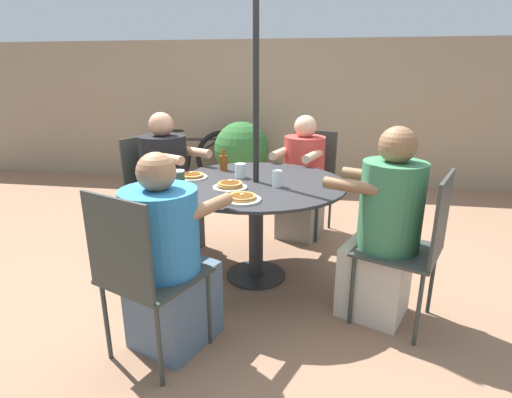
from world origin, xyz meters
name	(u,v)px	position (x,y,z in m)	size (l,w,h in m)	color
ground_plane	(256,275)	(0.00, 0.00, 0.00)	(12.00, 12.00, 0.00)	#8C664C
back_fence	(290,114)	(0.00, 2.73, 0.93)	(10.00, 0.06, 1.86)	gray
patio_table	(256,199)	(0.00, 0.00, 0.61)	(1.26, 1.26, 0.73)	#28282B
umbrella_pole	(256,119)	(0.00, 0.00, 1.16)	(0.04, 0.04, 2.33)	black
patio_chair_north	(415,242)	(0.99, -0.43, 0.54)	(0.58, 0.58, 0.94)	#333833
diner_north	(383,235)	(0.83, -0.36, 0.54)	(0.59, 0.52, 1.18)	beige
patio_chair_east	(309,175)	(0.34, 1.03, 0.54)	(0.56, 0.56, 0.94)	#333833
diner_east	(302,183)	(0.28, 0.86, 0.50)	(0.49, 0.58, 1.11)	gray
patio_chair_south	(153,184)	(-0.98, 0.47, 0.54)	(0.59, 0.59, 0.94)	#333833
diner_south	(168,190)	(-0.81, 0.39, 0.52)	(0.62, 0.56, 1.16)	#3D3D42
patio_chair_west	(141,269)	(-0.41, -1.00, 0.54)	(0.58, 0.58, 0.94)	#333833
diner_west	(168,263)	(-0.34, -0.83, 0.49)	(0.55, 0.62, 1.10)	slate
pancake_plate_a	(242,198)	(-0.01, -0.44, 0.75)	(0.22, 0.22, 0.05)	silver
pancake_plate_b	(230,186)	(-0.14, -0.20, 0.75)	(0.22, 0.22, 0.05)	silver
pancake_plate_c	(192,176)	(-0.47, 0.02, 0.75)	(0.22, 0.22, 0.04)	silver
syrup_bottle	(224,162)	(-0.30, 0.30, 0.80)	(0.09, 0.06, 0.17)	brown
coffee_cup	(178,178)	(-0.50, -0.17, 0.78)	(0.09, 0.09, 0.10)	#33513D
drinking_glass_a	(277,179)	(0.16, -0.10, 0.79)	(0.07, 0.07, 0.11)	silver
drinking_glass_b	(240,171)	(-0.13, 0.10, 0.78)	(0.08, 0.08, 0.10)	silver
bicycle	(193,157)	(-1.25, 2.41, 0.37)	(1.49, 0.49, 0.74)	black
potted_shrub	(242,152)	(-0.56, 2.27, 0.49)	(0.69, 0.69, 0.87)	#3D3D3F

